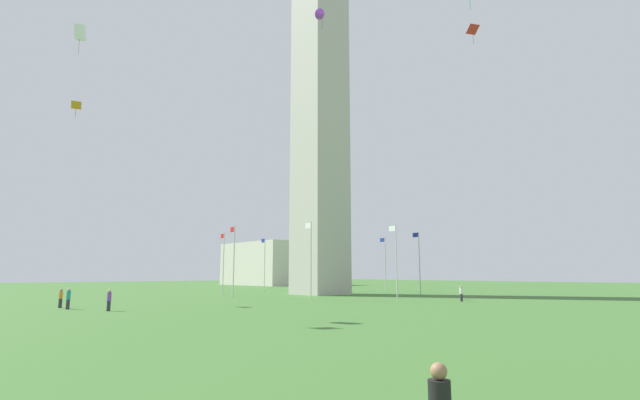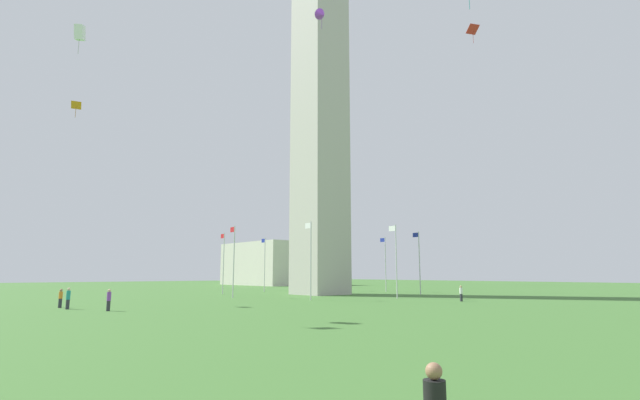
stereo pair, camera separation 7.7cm
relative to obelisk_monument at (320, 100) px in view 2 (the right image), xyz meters
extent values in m
plane|color=#3D6B2D|center=(0.00, 0.00, -29.37)|extent=(260.00, 260.00, 0.00)
cube|color=#B7B2A8|center=(0.00, 0.00, -3.52)|extent=(6.46, 6.46, 51.69)
cylinder|color=silver|center=(14.29, 0.00, -24.88)|extent=(0.14, 0.14, 8.97)
cube|color=#1E2D99|center=(14.84, 0.00, -20.85)|extent=(1.00, 0.03, 0.64)
cylinder|color=silver|center=(10.10, 10.10, -24.88)|extent=(0.14, 0.14, 8.97)
cube|color=red|center=(10.65, 10.10, -20.85)|extent=(1.00, 0.03, 0.64)
cylinder|color=silver|center=(0.00, 14.29, -24.88)|extent=(0.14, 0.14, 8.97)
cube|color=red|center=(0.55, 14.29, -20.85)|extent=(1.00, 0.03, 0.64)
cylinder|color=silver|center=(-10.10, 10.10, -24.88)|extent=(0.14, 0.14, 8.97)
cube|color=white|center=(-9.55, 10.10, -20.85)|extent=(1.00, 0.03, 0.64)
cylinder|color=silver|center=(-14.29, 0.00, -24.88)|extent=(0.14, 0.14, 8.97)
cube|color=white|center=(-13.74, 0.00, -20.85)|extent=(1.00, 0.03, 0.64)
cylinder|color=silver|center=(-10.10, -10.10, -24.88)|extent=(0.14, 0.14, 8.97)
cube|color=#1E2D99|center=(-9.55, -10.10, -20.85)|extent=(1.00, 0.03, 0.64)
cylinder|color=silver|center=(0.00, -14.29, -24.88)|extent=(0.14, 0.14, 8.97)
cube|color=#1E2D99|center=(0.55, -14.29, -20.85)|extent=(1.00, 0.03, 0.64)
cylinder|color=silver|center=(10.10, -10.10, -24.88)|extent=(0.14, 0.14, 8.97)
cube|color=white|center=(10.65, -10.10, -20.85)|extent=(1.00, 0.03, 0.64)
sphere|color=#936B4C|center=(-47.32, 38.65, -27.75)|extent=(0.24, 0.24, 0.24)
cylinder|color=#2D2D38|center=(-22.70, -0.62, -28.97)|extent=(0.29, 0.29, 0.80)
cylinder|color=white|center=(-22.70, -0.62, -28.24)|extent=(0.32, 0.32, 0.65)
sphere|color=tan|center=(-22.70, -0.62, -27.80)|extent=(0.24, 0.24, 0.24)
cylinder|color=#2D2D38|center=(-11.45, 32.36, -28.97)|extent=(0.29, 0.29, 0.80)
cylinder|color=purple|center=(-11.45, 32.36, -28.21)|extent=(0.32, 0.32, 0.71)
sphere|color=beige|center=(-11.45, 32.36, -27.74)|extent=(0.24, 0.24, 0.24)
cylinder|color=#2D2D38|center=(-7.30, 34.39, -28.97)|extent=(0.29, 0.29, 0.80)
cylinder|color=teal|center=(-7.30, 34.39, -28.19)|extent=(0.32, 0.32, 0.75)
sphere|color=beige|center=(-7.30, 34.39, -27.70)|extent=(0.24, 0.24, 0.24)
cylinder|color=#2D2D38|center=(-5.02, 34.49, -28.97)|extent=(0.29, 0.29, 0.80)
cylinder|color=orange|center=(-5.02, 34.49, -28.27)|extent=(0.32, 0.32, 0.60)
sphere|color=#936B4C|center=(-5.02, 34.49, -27.84)|extent=(0.24, 0.24, 0.24)
cone|color=purple|center=(-15.35, 12.97, 2.18)|extent=(1.74, 1.44, 1.63)
cylinder|color=#67278E|center=(-15.35, 12.97, 1.20)|extent=(0.04, 0.04, 1.47)
cube|color=white|center=(-11.20, 36.07, -6.57)|extent=(1.18, 1.08, 1.35)
cylinder|color=#A7A7A7|center=(-11.20, 36.07, -7.65)|extent=(0.04, 0.04, 1.62)
cube|color=orange|center=(3.27, 32.82, -7.98)|extent=(1.04, 1.19, 0.65)
cylinder|color=#A75C15|center=(3.27, 32.82, -8.79)|extent=(0.04, 0.04, 1.21)
cube|color=red|center=(-23.64, -4.39, 3.25)|extent=(1.58, 1.67, 0.75)
cylinder|color=maroon|center=(-23.64, -4.39, 2.19)|extent=(0.04, 0.04, 1.59)
cube|color=beige|center=(51.36, -27.87, -23.89)|extent=(24.97, 17.94, 10.96)
camera|label=1|loc=(-51.41, 44.41, -26.39)|focal=26.05mm
camera|label=2|loc=(-51.46, 44.35, -26.39)|focal=26.05mm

